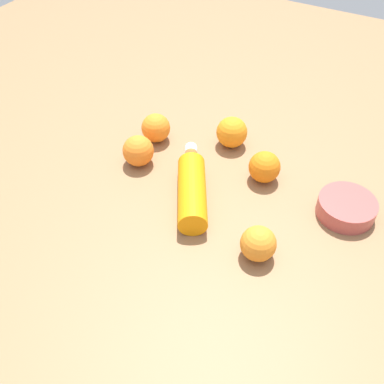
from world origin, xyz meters
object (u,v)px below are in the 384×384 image
at_px(water_bottle, 192,186).
at_px(orange_1, 232,132).
at_px(orange_4, 138,151).
at_px(ceramic_bowl, 346,208).
at_px(orange_3, 264,167).
at_px(orange_2, 258,244).
at_px(orange_0, 156,128).

relative_size(water_bottle, orange_1, 3.15).
bearing_deg(orange_4, ceramic_bowl, 98.57).
bearing_deg(orange_3, orange_2, 19.24).
bearing_deg(orange_0, orange_4, 7.17).
bearing_deg(orange_2, orange_3, -160.76).
height_order(orange_3, ceramic_bowl, orange_3).
bearing_deg(orange_1, orange_2, 33.55).
bearing_deg(orange_1, ceramic_bowl, 72.70).
bearing_deg(orange_2, ceramic_bowl, 147.81).
distance_m(orange_1, orange_2, 0.37).
bearing_deg(orange_1, orange_0, -67.42).
bearing_deg(water_bottle, orange_3, -72.22).
xyz_separation_m(orange_0, orange_1, (-0.08, 0.19, 0.00)).
bearing_deg(ceramic_bowl, orange_2, -32.19).
bearing_deg(ceramic_bowl, orange_4, -81.43).
xyz_separation_m(orange_2, ceramic_bowl, (-0.21, 0.13, -0.02)).
relative_size(orange_0, orange_3, 1.00).
distance_m(water_bottle, ceramic_bowl, 0.35).
distance_m(water_bottle, orange_0, 0.24).
relative_size(orange_3, orange_4, 0.98).
height_order(orange_1, orange_2, orange_1).
relative_size(orange_0, ceramic_bowl, 0.59).
relative_size(orange_0, orange_2, 1.02).
distance_m(orange_1, orange_3, 0.15).
xyz_separation_m(water_bottle, ceramic_bowl, (-0.12, 0.33, -0.01)).
xyz_separation_m(orange_0, orange_3, (0.01, 0.31, 0.00)).
bearing_deg(orange_0, orange_2, 59.32).
xyz_separation_m(water_bottle, orange_2, (0.09, 0.20, 0.00)).
distance_m(water_bottle, orange_2, 0.22).
bearing_deg(orange_2, orange_1, -146.45).
height_order(water_bottle, orange_1, orange_1).
xyz_separation_m(orange_0, orange_2, (0.23, 0.39, -0.00)).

